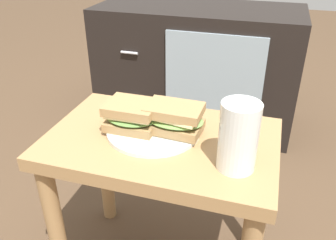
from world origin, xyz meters
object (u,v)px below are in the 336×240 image
(sandwich_front, at_px, (132,115))
(beer_glass, at_px, (238,138))
(tv_cabinet, at_px, (197,66))
(sandwich_back, at_px, (174,118))
(plate, at_px, (153,130))

(sandwich_front, distance_m, beer_glass, 0.28)
(tv_cabinet, xyz_separation_m, sandwich_back, (0.15, -0.93, 0.21))
(tv_cabinet, distance_m, beer_glass, 1.09)
(sandwich_front, xyz_separation_m, sandwich_back, (0.10, 0.01, 0.00))
(tv_cabinet, xyz_separation_m, sandwich_front, (0.04, -0.94, 0.21))
(tv_cabinet, relative_size, sandwich_front, 7.19)
(plate, relative_size, beer_glass, 1.53)
(sandwich_back, relative_size, beer_glass, 1.00)
(plate, distance_m, sandwich_back, 0.07)
(plate, relative_size, sandwich_front, 1.73)
(plate, relative_size, sandwich_back, 1.54)
(sandwich_back, bearing_deg, beer_glass, -29.12)
(tv_cabinet, distance_m, sandwich_back, 0.96)
(tv_cabinet, xyz_separation_m, plate, (0.10, -0.93, 0.17))
(sandwich_back, height_order, beer_glass, beer_glass)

